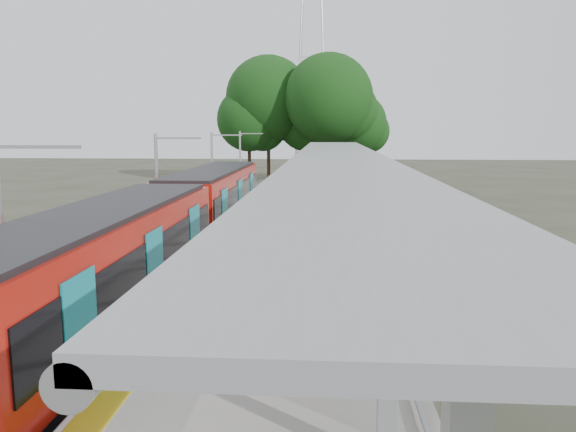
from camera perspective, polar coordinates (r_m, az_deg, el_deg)
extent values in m
cube|color=#59544C|center=(26.38, -8.54, -3.24)|extent=(3.00, 70.00, 0.24)
cube|color=gray|center=(25.72, 1.29, -2.59)|extent=(6.00, 50.00, 1.00)
cube|color=yellow|center=(25.86, -4.36, -1.39)|extent=(0.60, 50.00, 0.02)
cube|color=#9EA0A5|center=(50.30, 2.62, 4.28)|extent=(6.00, 0.10, 1.20)
cube|color=black|center=(15.46, -18.04, -10.27)|extent=(2.50, 13.50, 0.70)
cube|color=#AD160C|center=(15.03, -18.33, -4.49)|extent=(2.65, 13.50, 2.50)
cube|color=black|center=(15.02, -18.34, -4.30)|extent=(2.72, 12.96, 1.20)
cube|color=black|center=(14.79, -18.57, 0.42)|extent=(2.40, 12.82, 0.15)
cube|color=#0D7883|center=(14.61, -13.33, -5.26)|extent=(0.04, 1.30, 2.00)
cylinder|color=black|center=(11.69, -27.06, -18.85)|extent=(2.20, 0.70, 0.70)
cube|color=black|center=(28.62, -7.52, -1.19)|extent=(2.50, 13.50, 0.70)
cube|color=#AD160C|center=(28.39, -7.58, 2.00)|extent=(2.65, 13.50, 2.50)
cube|color=black|center=(28.38, -7.59, 2.10)|extent=(2.72, 12.96, 1.20)
cube|color=black|center=(28.26, -7.64, 4.61)|extent=(2.40, 12.82, 0.15)
cube|color=#0D7883|center=(28.17, -4.86, 1.68)|extent=(0.04, 1.30, 2.00)
cylinder|color=black|center=(24.15, -9.72, -3.83)|extent=(2.20, 0.70, 0.70)
cube|color=black|center=(21.63, -11.27, -0.90)|extent=(2.30, 0.80, 2.40)
cube|color=#9EA0A5|center=(7.77, 10.18, -12.80)|extent=(0.25, 0.25, 3.50)
cube|color=#9EA0A5|center=(11.57, 8.05, -5.50)|extent=(0.25, 0.25, 3.50)
cube|color=#9EA0A5|center=(15.47, 7.01, -1.83)|extent=(0.25, 0.25, 3.50)
cube|color=#9EA0A5|center=(19.41, 6.40, 0.35)|extent=(0.25, 0.25, 3.50)
cube|color=#9EA0A5|center=(23.37, 5.99, 1.80)|extent=(0.25, 0.25, 3.50)
cube|color=#9EA0A5|center=(27.34, 5.70, 2.82)|extent=(0.25, 0.25, 3.50)
cube|color=#9EA0A5|center=(31.32, 5.48, 3.59)|extent=(0.25, 0.25, 3.50)
cube|color=#9EA0A5|center=(35.31, 5.31, 4.18)|extent=(0.25, 0.25, 3.50)
cube|color=#9EA0A5|center=(39.29, 5.18, 4.66)|extent=(0.25, 0.25, 3.50)
cube|color=gray|center=(21.21, 5.17, 6.06)|extent=(3.20, 38.00, 0.16)
cylinder|color=#9EA0A5|center=(21.24, 0.96, 5.88)|extent=(0.24, 38.00, 0.24)
cube|color=silver|center=(9.91, 12.94, -11.44)|extent=(0.05, 3.70, 2.20)
cube|color=silver|center=(13.70, 10.35, -5.66)|extent=(0.05, 3.70, 2.20)
cube|color=silver|center=(21.51, 8.01, -0.33)|extent=(0.05, 3.70, 2.20)
cube|color=silver|center=(25.46, 7.39, 1.10)|extent=(0.05, 3.70, 2.20)
cube|color=silver|center=(33.39, 6.58, 2.95)|extent=(0.05, 3.70, 2.20)
cube|color=silver|center=(37.37, 6.30, 3.58)|extent=(0.05, 3.70, 2.20)
cylinder|color=#382316|center=(59.19, -3.94, 5.53)|extent=(0.36, 0.36, 4.38)
sphere|color=#133F12|center=(59.10, -3.98, 9.77)|extent=(6.66, 6.66, 6.66)
cylinder|color=#382316|center=(59.53, -1.99, 6.26)|extent=(0.36, 0.36, 5.82)
sphere|color=#133F12|center=(59.55, -2.02, 11.86)|extent=(8.85, 8.85, 8.85)
cylinder|color=#382316|center=(60.14, 1.98, 5.56)|extent=(0.36, 0.36, 4.31)
sphere|color=#133F12|center=(60.04, 2.00, 9.67)|extent=(6.55, 6.55, 6.55)
cylinder|color=#382316|center=(56.32, 4.09, 6.05)|extent=(0.36, 0.36, 5.74)
sphere|color=#133F12|center=(56.33, 4.15, 11.89)|extent=(8.73, 8.73, 8.73)
cylinder|color=#382316|center=(59.24, 6.88, 5.36)|extent=(0.36, 0.36, 4.12)
sphere|color=#133F12|center=(59.14, 6.95, 9.35)|extent=(6.26, 6.26, 6.26)
cylinder|color=#9EA0A5|center=(14.57, -26.99, -3.61)|extent=(0.16, 0.16, 5.40)
cube|color=#9EA0A5|center=(13.79, -24.13, 6.43)|extent=(2.00, 0.08, 0.08)
cylinder|color=#9EA0A5|center=(25.47, -13.12, 2.08)|extent=(0.16, 0.16, 5.40)
cube|color=#9EA0A5|center=(25.03, -11.11, 7.77)|extent=(2.00, 0.08, 0.08)
cylinder|color=#9EA0A5|center=(37.05, -7.70, 4.28)|extent=(0.16, 0.16, 5.40)
cube|color=#9EA0A5|center=(36.75, -6.24, 8.18)|extent=(2.00, 0.08, 0.08)
cylinder|color=#9EA0A5|center=(48.84, -4.87, 5.41)|extent=(0.16, 0.16, 5.40)
cube|color=#9EA0A5|center=(48.61, -3.73, 8.36)|extent=(2.00, 0.08, 0.08)
cube|color=#0E104A|center=(14.40, 8.61, -8.21)|extent=(0.43, 1.34, 0.05)
cube|color=#0E104A|center=(14.31, 7.92, -7.19)|extent=(0.09, 1.33, 0.49)
cube|color=#9EA0A5|center=(13.95, 8.77, -9.65)|extent=(0.36, 0.06, 0.39)
cube|color=#9EA0A5|center=(14.97, 8.43, -8.36)|extent=(0.36, 0.06, 0.39)
cube|color=#0E104A|center=(17.49, 5.23, -5.09)|extent=(0.50, 1.35, 0.05)
cube|color=#0E104A|center=(17.42, 4.66, -4.24)|extent=(0.15, 1.33, 0.49)
cube|color=#9EA0A5|center=(17.02, 5.26, -6.18)|extent=(0.36, 0.08, 0.39)
cube|color=#9EA0A5|center=(18.05, 5.18, -5.31)|extent=(0.36, 0.08, 0.39)
cube|color=#0E104A|center=(29.43, 5.31, 0.82)|extent=(0.51, 1.69, 0.07)
cube|color=#0E104A|center=(29.38, 4.88, 1.47)|extent=(0.07, 1.69, 0.62)
cube|color=#9EA0A5|center=(28.80, 5.34, 0.12)|extent=(0.45, 0.07, 0.50)
cube|color=#9EA0A5|center=(30.13, 5.28, 0.51)|extent=(0.45, 0.07, 0.50)
cylinder|color=beige|center=(17.63, 3.34, -3.52)|extent=(0.44, 0.44, 1.66)
cube|color=red|center=(17.44, 3.37, -0.32)|extent=(0.39, 0.10, 0.28)
cylinder|color=beige|center=(31.52, 3.44, 1.81)|extent=(0.40, 0.40, 1.49)
cube|color=red|center=(31.42, 3.46, 3.43)|extent=(0.35, 0.11, 0.25)
cylinder|color=#9EA0A5|center=(15.39, 1.84, -6.90)|extent=(0.44, 0.44, 0.85)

